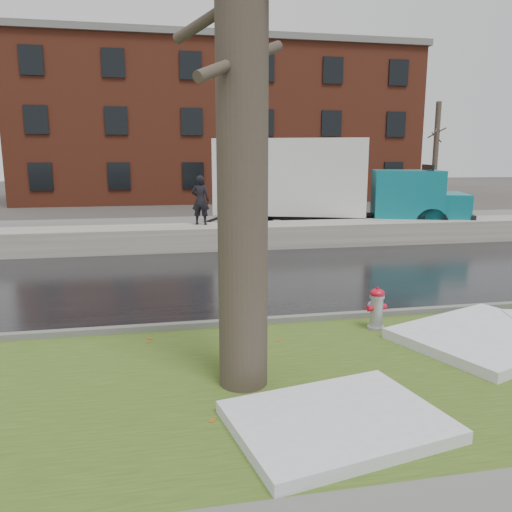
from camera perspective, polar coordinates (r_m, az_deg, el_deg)
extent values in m
plane|color=#47423D|center=(8.05, 6.72, -9.91)|extent=(120.00, 120.00, 0.00)
cube|color=#334B19|center=(6.96, 9.93, -13.33)|extent=(60.00, 4.50, 0.04)
cube|color=black|center=(12.22, 0.31, -2.40)|extent=(60.00, 7.00, 0.03)
cube|color=slate|center=(20.48, -4.38, 3.10)|extent=(60.00, 9.00, 0.03)
cube|color=slate|center=(8.93, 4.77, -7.24)|extent=(60.00, 0.15, 0.14)
cube|color=#ACA89D|center=(16.21, -2.61, 2.27)|extent=(60.00, 1.60, 0.75)
cube|color=maroon|center=(37.45, -4.51, 14.40)|extent=(26.00, 12.00, 10.00)
cylinder|color=brown|center=(33.35, -17.70, 11.31)|extent=(0.36, 0.36, 6.50)
cylinder|color=brown|center=(33.37, -17.79, 12.93)|extent=(0.84, 1.62, 0.73)
cylinder|color=brown|center=(33.42, -17.89, 14.47)|extent=(1.08, 1.26, 0.66)
cylinder|color=brown|center=(33.35, -17.73, 11.91)|extent=(1.40, 0.61, 0.63)
cylinder|color=brown|center=(36.14, 19.84, 11.13)|extent=(0.36, 0.36, 6.50)
cylinder|color=brown|center=(36.16, 19.94, 12.63)|extent=(0.84, 1.62, 0.73)
cylinder|color=brown|center=(36.21, 20.04, 14.05)|extent=(1.08, 1.26, 0.66)
cylinder|color=brown|center=(36.15, 19.88, 11.68)|extent=(1.40, 0.61, 0.63)
cylinder|color=#9A9BA1|center=(8.66, 13.61, -6.14)|extent=(0.24, 0.24, 0.63)
ellipsoid|color=red|center=(8.57, 13.70, -4.13)|extent=(0.28, 0.28, 0.15)
cylinder|color=red|center=(8.55, 13.73, -3.60)|extent=(0.05, 0.05, 0.05)
cylinder|color=red|center=(8.56, 12.91, -5.86)|extent=(0.11, 0.11, 0.10)
cylinder|color=red|center=(8.71, 14.33, -5.63)|extent=(0.11, 0.11, 0.10)
cylinder|color=#9A9BA1|center=(8.74, 13.13, -5.52)|extent=(0.14, 0.11, 0.13)
cylinder|color=brown|center=(6.07, -1.62, 20.48)|extent=(0.81, 0.81, 7.65)
cylinder|color=brown|center=(6.09, -1.63, 21.49)|extent=(1.23, 1.20, 0.68)
cube|color=black|center=(19.41, 7.94, 4.54)|extent=(8.13, 3.78, 0.23)
cube|color=silver|center=(19.37, 4.03, 9.05)|extent=(6.13, 4.32, 2.79)
cube|color=#0D6F7B|center=(19.51, 16.74, 6.80)|extent=(3.08, 3.14, 1.76)
cube|color=#0D6F7B|center=(19.81, 20.99, 5.39)|extent=(1.94, 2.56, 0.93)
cube|color=black|center=(19.59, 18.96, 8.50)|extent=(0.78, 1.97, 0.93)
cube|color=black|center=(20.10, -5.80, 3.85)|extent=(2.09, 1.77, 0.69)
cylinder|color=black|center=(18.67, 19.38, 3.43)|extent=(1.17, 0.68, 1.14)
cylinder|color=black|center=(20.79, 18.31, 4.23)|extent=(1.17, 0.68, 1.14)
cylinder|color=black|center=(18.40, 4.64, 3.92)|extent=(1.17, 0.68, 1.14)
cylinder|color=black|center=(20.54, 5.09, 4.67)|extent=(1.17, 0.68, 1.14)
cylinder|color=black|center=(18.59, -0.46, 4.03)|extent=(1.17, 0.68, 1.14)
cylinder|color=black|center=(20.72, 0.51, 4.77)|extent=(1.17, 0.68, 1.14)
imported|color=black|center=(16.22, -6.36, 6.36)|extent=(0.67, 0.55, 1.58)
cube|color=silver|center=(8.75, 25.00, -8.33)|extent=(3.14, 2.79, 0.16)
cube|color=silver|center=(5.70, 9.23, -18.14)|extent=(2.47, 2.00, 0.14)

